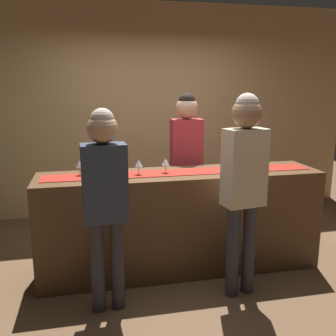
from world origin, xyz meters
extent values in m
plane|color=brown|center=(0.00, 0.00, 0.00)|extent=(10.00, 10.00, 0.00)
cube|color=tan|center=(0.00, 1.90, 1.45)|extent=(6.00, 0.12, 2.90)
cube|color=#543821|center=(0.00, 0.00, 0.49)|extent=(2.71, 0.60, 0.99)
cube|color=maroon|center=(0.00, 0.00, 0.99)|extent=(2.58, 0.28, 0.01)
cylinder|color=#B2C6C1|center=(0.89, 0.06, 1.09)|extent=(0.07, 0.07, 0.21)
cylinder|color=#B2C6C1|center=(0.89, 0.06, 1.23)|extent=(0.03, 0.03, 0.08)
cylinder|color=black|center=(0.89, 0.06, 1.28)|extent=(0.03, 0.03, 0.02)
cylinder|color=#194723|center=(0.52, -0.04, 1.09)|extent=(0.07, 0.07, 0.21)
cylinder|color=#194723|center=(0.52, -0.04, 1.23)|extent=(0.03, 0.03, 0.08)
cylinder|color=black|center=(0.52, -0.04, 1.28)|extent=(0.03, 0.03, 0.02)
cylinder|color=silver|center=(-0.41, -0.02, 0.99)|extent=(0.06, 0.06, 0.00)
cylinder|color=silver|center=(-0.41, -0.02, 1.03)|extent=(0.01, 0.01, 0.08)
cone|color=silver|center=(-0.41, -0.02, 1.10)|extent=(0.07, 0.07, 0.06)
cylinder|color=silver|center=(-0.15, 0.00, 0.99)|extent=(0.06, 0.06, 0.00)
cylinder|color=silver|center=(-0.15, 0.00, 1.03)|extent=(0.01, 0.01, 0.08)
cone|color=silver|center=(-0.15, 0.00, 1.10)|extent=(0.07, 0.07, 0.06)
cylinder|color=silver|center=(-0.94, 0.07, 0.99)|extent=(0.06, 0.06, 0.00)
cylinder|color=silver|center=(-0.94, 0.07, 1.03)|extent=(0.01, 0.01, 0.08)
cone|color=silver|center=(-0.94, 0.07, 1.10)|extent=(0.07, 0.07, 0.06)
cylinder|color=#26262B|center=(0.29, 0.58, 0.40)|extent=(0.11, 0.11, 0.80)
cylinder|color=#26262B|center=(0.13, 0.58, 0.40)|extent=(0.11, 0.11, 0.80)
cube|color=#B7333D|center=(0.21, 0.58, 1.12)|extent=(0.35, 0.21, 0.64)
sphere|color=#DBAD89|center=(0.21, 0.58, 1.56)|extent=(0.24, 0.24, 0.24)
sphere|color=black|center=(0.21, 0.58, 1.63)|extent=(0.19, 0.19, 0.19)
cylinder|color=#33333D|center=(0.32, -0.58, 0.41)|extent=(0.11, 0.11, 0.81)
cylinder|color=#33333D|center=(0.48, -0.55, 0.41)|extent=(0.11, 0.11, 0.81)
cube|color=beige|center=(0.40, -0.57, 1.14)|extent=(0.37, 0.25, 0.64)
sphere|color=#9E7051|center=(0.40, -0.57, 1.58)|extent=(0.24, 0.24, 0.24)
sphere|color=#AD9E8E|center=(0.40, -0.57, 1.65)|extent=(0.19, 0.19, 0.19)
cylinder|color=#33333D|center=(-0.83, -0.57, 0.38)|extent=(0.11, 0.11, 0.77)
cylinder|color=#33333D|center=(-0.67, -0.56, 0.38)|extent=(0.11, 0.11, 0.77)
cube|color=#2D384C|center=(-0.75, -0.57, 1.07)|extent=(0.35, 0.22, 0.61)
sphere|color=tan|center=(-0.75, -0.57, 1.49)|extent=(0.23, 0.23, 0.23)
sphere|color=#AD9E8E|center=(-0.75, -0.57, 1.55)|extent=(0.18, 0.18, 0.18)
camera|label=1|loc=(-0.85, -3.39, 1.80)|focal=40.18mm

